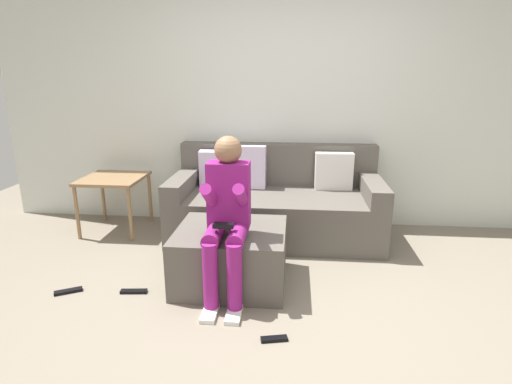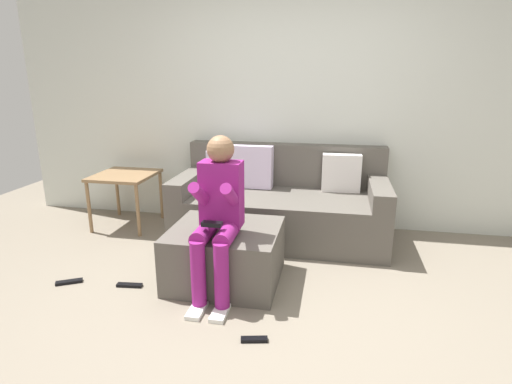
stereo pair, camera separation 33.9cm
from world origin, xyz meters
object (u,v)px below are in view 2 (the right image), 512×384
(ottoman, at_px, (226,255))
(side_table, at_px, (125,180))
(remote_near_ottoman, at_px, (254,339))
(remote_by_storage_bin, at_px, (130,285))
(couch_sectional, at_px, (280,205))
(person_seated, at_px, (218,211))
(remote_under_side_table, at_px, (69,282))

(ottoman, bearing_deg, side_table, 143.54)
(remote_near_ottoman, bearing_deg, remote_by_storage_bin, 143.68)
(couch_sectional, xyz_separation_m, remote_by_storage_bin, (-0.99, -1.27, -0.31))
(person_seated, relative_size, remote_under_side_table, 5.94)
(side_table, bearing_deg, remote_by_storage_bin, -62.15)
(ottoman, distance_m, remote_under_side_table, 1.24)
(couch_sectional, bearing_deg, side_table, -179.39)
(ottoman, bearing_deg, couch_sectional, 74.49)
(couch_sectional, distance_m, person_seated, 1.29)
(person_seated, xyz_separation_m, remote_by_storage_bin, (-0.71, -0.05, -0.63))
(side_table, xyz_separation_m, remote_by_storage_bin, (0.66, -1.25, -0.48))
(couch_sectional, bearing_deg, ottoman, -105.51)
(remote_near_ottoman, xyz_separation_m, remote_by_storage_bin, (-1.07, 0.47, 0.00))
(remote_under_side_table, bearing_deg, ottoman, -15.39)
(couch_sectional, height_order, side_table, couch_sectional)
(remote_near_ottoman, bearing_deg, side_table, 122.67)
(side_table, relative_size, remote_under_side_table, 3.19)
(couch_sectional, height_order, person_seated, person_seated)
(person_seated, distance_m, remote_near_ottoman, 0.90)
(side_table, bearing_deg, person_seated, -41.33)
(couch_sectional, bearing_deg, remote_by_storage_bin, -127.82)
(remote_near_ottoman, relative_size, remote_by_storage_bin, 0.84)
(ottoman, bearing_deg, remote_by_storage_bin, -160.74)
(remote_by_storage_bin, bearing_deg, ottoman, 13.08)
(remote_near_ottoman, relative_size, remote_under_side_table, 0.84)
(person_seated, bearing_deg, remote_by_storage_bin, -176.09)
(couch_sectional, distance_m, remote_under_side_table, 2.00)
(remote_by_storage_bin, bearing_deg, remote_near_ottoman, -30.04)
(couch_sectional, distance_m, side_table, 1.66)
(couch_sectional, height_order, remote_under_side_table, couch_sectional)
(couch_sectional, distance_m, ottoman, 1.07)
(remote_near_ottoman, bearing_deg, couch_sectional, 80.42)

